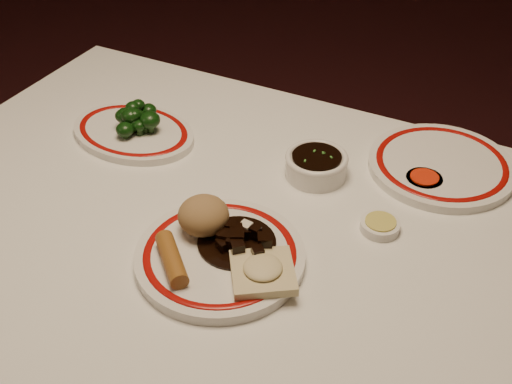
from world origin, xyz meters
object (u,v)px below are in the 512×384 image
object	(u,v)px
main_plate	(220,256)
broccoli_pile	(135,118)
dining_table	(220,266)
fried_wonton	(263,271)
rice_mound	(204,215)
soy_bowl	(316,166)
stirfry_heap	(238,238)
spring_roll	(172,259)
broccoli_plate	(133,132)

from	to	relation	value
main_plate	broccoli_pile	world-z (taller)	broccoli_pile
dining_table	fried_wonton	world-z (taller)	fried_wonton
dining_table	rice_mound	distance (m)	0.14
soy_bowl	main_plate	bearing A→B (deg)	-99.24
stirfry_heap	broccoli_pile	bearing A→B (deg)	148.79
dining_table	spring_roll	size ratio (longest dim) A/B	11.82
rice_mound	broccoli_pile	distance (m)	0.34
dining_table	spring_roll	distance (m)	0.18
dining_table	broccoli_plate	size ratio (longest dim) A/B	4.46
spring_roll	soy_bowl	bearing A→B (deg)	28.01
stirfry_heap	main_plate	bearing A→B (deg)	-117.47
rice_mound	dining_table	bearing A→B (deg)	84.15
main_plate	broccoli_plate	world-z (taller)	main_plate
dining_table	stirfry_heap	world-z (taller)	stirfry_heap
main_plate	stirfry_heap	world-z (taller)	stirfry_heap
dining_table	spring_roll	world-z (taller)	spring_roll
dining_table	broccoli_pile	bearing A→B (deg)	149.49
main_plate	broccoli_pile	xyz separation A→B (m)	(-0.32, 0.23, 0.03)
rice_mound	soy_bowl	size ratio (longest dim) A/B	0.73
spring_roll	broccoli_plate	world-z (taller)	spring_roll
dining_table	rice_mound	bearing A→B (deg)	-95.85
broccoli_pile	main_plate	bearing A→B (deg)	-35.97
spring_roll	broccoli_plate	distance (m)	0.40
rice_mound	stirfry_heap	size ratio (longest dim) A/B	0.66
broccoli_plate	soy_bowl	xyz separation A→B (m)	(0.37, 0.04, 0.01)
spring_roll	broccoli_pile	size ratio (longest dim) A/B	0.97
fried_wonton	broccoli_pile	xyz separation A→B (m)	(-0.40, 0.25, 0.01)
spring_roll	fried_wonton	bearing A→B (deg)	-28.31
fried_wonton	soy_bowl	size ratio (longest dim) A/B	1.14
dining_table	broccoli_plate	world-z (taller)	broccoli_plate
rice_mound	broccoli_pile	bearing A→B (deg)	144.03
dining_table	stirfry_heap	distance (m)	0.14
dining_table	soy_bowl	world-z (taller)	soy_bowl
spring_roll	soy_bowl	xyz separation A→B (m)	(0.09, 0.33, -0.01)
soy_bowl	broccoli_pile	bearing A→B (deg)	-173.95
broccoli_pile	rice_mound	bearing A→B (deg)	-35.97
broccoli_plate	broccoli_pile	size ratio (longest dim) A/B	2.56
dining_table	fried_wonton	xyz separation A→B (m)	(0.12, -0.08, 0.12)
dining_table	fried_wonton	distance (m)	0.19
fried_wonton	stirfry_heap	bearing A→B (deg)	145.71
spring_roll	fried_wonton	xyz separation A→B (m)	(0.13, 0.04, -0.00)
stirfry_heap	soy_bowl	distance (m)	0.24
soy_bowl	broccoli_plate	bearing A→B (deg)	-173.33
stirfry_heap	rice_mound	bearing A→B (deg)	175.05
soy_bowl	stirfry_heap	bearing A→B (deg)	-96.82
stirfry_heap	broccoli_pile	size ratio (longest dim) A/B	1.15
dining_table	main_plate	distance (m)	0.13
broccoli_plate	soy_bowl	size ratio (longest dim) A/B	2.46
rice_mound	stirfry_heap	distance (m)	0.07
dining_table	broccoli_plate	xyz separation A→B (m)	(-0.28, 0.16, 0.10)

